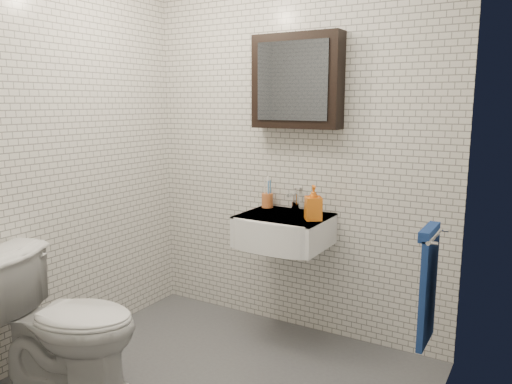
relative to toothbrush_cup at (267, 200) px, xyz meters
The scene contains 8 objects.
room_shell 1.10m from the toothbrush_cup, 79.94° to the right, with size 2.22×2.02×2.51m.
washbasin 0.33m from the toothbrush_cup, 42.34° to the right, with size 0.55×0.50×0.20m.
faucet 0.22m from the toothbrush_cup, ahead, with size 0.06×0.20×0.15m.
mirror_cabinet 0.82m from the toothbrush_cup, ahead, with size 0.60×0.15×0.60m.
towel_rail 1.35m from the toothbrush_cup, 25.61° to the right, with size 0.09×0.30×0.58m.
toothbrush_cup is the anchor object (origin of this frame).
soap_bottle 0.47m from the toothbrush_cup, 23.64° to the right, with size 0.10×0.10×0.22m, color orange.
toilet 1.50m from the toothbrush_cup, 111.29° to the right, with size 0.45×0.79×0.80m, color silver.
Camera 1 is at (1.49, -2.03, 1.57)m, focal length 35.00 mm.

